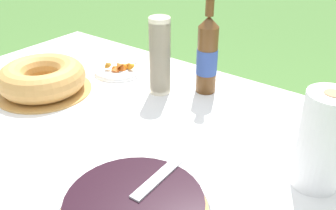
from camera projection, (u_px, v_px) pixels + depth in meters
name	position (u px, v px, depth m)	size (l,w,h in m)	color
garden_table	(129.00, 142.00, 1.16)	(1.63, 1.02, 0.68)	brown
tablecloth	(128.00, 129.00, 1.13)	(1.64, 1.03, 0.10)	white
serving_knife	(124.00, 207.00, 0.74)	(0.04, 0.38, 0.01)	silver
bundt_cake	(42.00, 78.00, 1.30)	(0.33, 0.33, 0.10)	tan
cup_stack	(160.00, 56.00, 1.26)	(0.07, 0.07, 0.27)	beige
cider_bottle_amber	(207.00, 55.00, 1.26)	(0.07, 0.07, 0.35)	brown
snack_plate_left	(119.00, 70.00, 1.46)	(0.19, 0.19, 0.06)	white
paper_towel_roll	(322.00, 141.00, 0.84)	(0.11, 0.11, 0.24)	white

